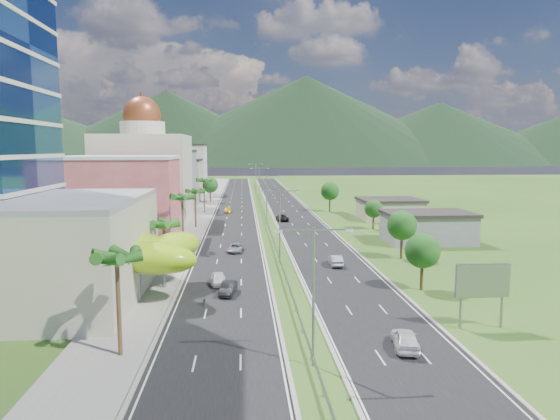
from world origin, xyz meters
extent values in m
plane|color=#2D5119|center=(0.00, 0.00, 0.00)|extent=(500.00, 500.00, 0.00)
cube|color=black|center=(-7.50, 90.00, 0.02)|extent=(11.00, 260.00, 0.04)
cube|color=black|center=(7.50, 90.00, 0.02)|extent=(11.00, 260.00, 0.04)
cube|color=gray|center=(-17.00, 90.00, 0.06)|extent=(7.00, 260.00, 0.12)
cube|color=gray|center=(0.00, 72.00, 0.62)|extent=(0.08, 216.00, 0.28)
cube|color=gray|center=(0.00, 174.00, 0.35)|extent=(0.10, 0.12, 0.70)
cylinder|color=gray|center=(0.00, -25.00, 5.50)|extent=(0.20, 0.20, 11.00)
cube|color=gray|center=(-1.44, -25.00, 10.80)|extent=(2.88, 0.12, 0.12)
cube|color=gray|center=(1.44, -25.00, 10.80)|extent=(2.88, 0.12, 0.12)
cube|color=silver|center=(-2.72, -25.00, 10.70)|extent=(0.60, 0.25, 0.18)
cube|color=silver|center=(2.72, -25.00, 10.70)|extent=(0.60, 0.25, 0.18)
cylinder|color=gray|center=(0.00, 10.00, 5.50)|extent=(0.20, 0.20, 11.00)
cube|color=gray|center=(-1.44, 10.00, 10.80)|extent=(2.88, 0.12, 0.12)
cube|color=gray|center=(1.44, 10.00, 10.80)|extent=(2.88, 0.12, 0.12)
cube|color=silver|center=(-2.72, 10.00, 10.70)|extent=(0.60, 0.25, 0.18)
cube|color=silver|center=(2.72, 10.00, 10.70)|extent=(0.60, 0.25, 0.18)
cylinder|color=gray|center=(0.00, 50.00, 5.50)|extent=(0.20, 0.20, 11.00)
cube|color=gray|center=(-1.44, 50.00, 10.80)|extent=(2.88, 0.12, 0.12)
cube|color=gray|center=(1.44, 50.00, 10.80)|extent=(2.88, 0.12, 0.12)
cube|color=silver|center=(-2.72, 50.00, 10.70)|extent=(0.60, 0.25, 0.18)
cube|color=silver|center=(2.72, 50.00, 10.70)|extent=(0.60, 0.25, 0.18)
cylinder|color=gray|center=(0.00, 95.00, 5.50)|extent=(0.20, 0.20, 11.00)
cube|color=gray|center=(-1.44, 95.00, 10.80)|extent=(2.88, 0.12, 0.12)
cube|color=gray|center=(1.44, 95.00, 10.80)|extent=(2.88, 0.12, 0.12)
cube|color=silver|center=(-2.72, 95.00, 10.70)|extent=(0.60, 0.25, 0.18)
cube|color=silver|center=(2.72, 95.00, 10.70)|extent=(0.60, 0.25, 0.18)
cylinder|color=gray|center=(0.00, 140.00, 5.50)|extent=(0.20, 0.20, 11.00)
cube|color=gray|center=(-1.44, 140.00, 10.80)|extent=(2.88, 0.12, 0.12)
cube|color=gray|center=(1.44, 140.00, 10.80)|extent=(2.88, 0.12, 0.12)
cube|color=silver|center=(-2.72, 140.00, 10.70)|extent=(0.60, 0.25, 0.18)
cube|color=silver|center=(2.72, 140.00, 10.70)|extent=(0.60, 0.25, 0.18)
cube|color=#BBB29A|center=(-32.00, -6.00, 5.50)|extent=(30.00, 24.00, 11.00)
cylinder|color=gray|center=(-24.00, -2.00, 2.00)|extent=(0.50, 0.50, 4.00)
cylinder|color=gray|center=(-17.00, -7.00, 2.00)|extent=(0.50, 0.50, 4.00)
cylinder|color=gray|center=(-21.00, -10.00, 2.00)|extent=(0.50, 0.50, 4.00)
cylinder|color=gray|center=(-15.00, -2.00, 2.00)|extent=(0.50, 0.50, 4.00)
cube|color=#B84B54|center=(-28.00, 32.00, 7.50)|extent=(20.00, 15.00, 15.00)
cube|color=beige|center=(-28.00, 55.00, 10.00)|extent=(20.00, 20.00, 20.00)
cylinder|color=beige|center=(-28.00, 55.00, 21.50)|extent=(10.00, 10.00, 3.00)
sphere|color=brown|center=(-28.00, 55.00, 24.50)|extent=(8.40, 8.40, 8.40)
cube|color=gray|center=(-27.00, 80.00, 8.00)|extent=(16.00, 15.00, 16.00)
cube|color=#BBB29A|center=(-27.00, 102.00, 6.50)|extent=(16.00, 15.00, 13.00)
cube|color=silver|center=(-27.00, 125.00, 9.00)|extent=(16.00, 15.00, 18.00)
cylinder|color=gray|center=(15.00, -18.00, 1.60)|extent=(0.24, 0.24, 3.20)
cylinder|color=gray|center=(19.00, -18.00, 1.60)|extent=(0.24, 0.24, 3.20)
cube|color=#D85919|center=(17.00, -18.00, 4.60)|extent=(5.20, 0.35, 3.20)
cube|color=gray|center=(28.00, 25.00, 2.50)|extent=(15.00, 10.00, 5.00)
cube|color=#BBB29A|center=(30.00, 55.00, 2.20)|extent=(14.00, 12.00, 4.40)
cylinder|color=#47301C|center=(-15.50, -22.00, 4.25)|extent=(0.36, 0.36, 8.50)
cylinder|color=#47301C|center=(-15.50, 2.00, 3.75)|extent=(0.36, 0.36, 7.50)
cylinder|color=#47301C|center=(-15.50, 22.00, 4.50)|extent=(0.36, 0.36, 9.00)
cylinder|color=#47301C|center=(-15.50, 45.00, 4.00)|extent=(0.36, 0.36, 8.00)
cylinder|color=#47301C|center=(-15.50, 70.00, 4.40)|extent=(0.36, 0.36, 8.80)
cylinder|color=#47301C|center=(-15.50, 95.00, 2.45)|extent=(0.40, 0.40, 4.90)
sphere|color=#225A1C|center=(-15.50, 95.00, 5.60)|extent=(4.90, 4.90, 4.90)
cylinder|color=#47301C|center=(16.00, -5.00, 2.10)|extent=(0.40, 0.40, 4.20)
sphere|color=#225A1C|center=(16.00, -5.00, 4.80)|extent=(4.20, 4.20, 4.20)
cylinder|color=#47301C|center=(19.00, 12.00, 2.27)|extent=(0.40, 0.40, 4.55)
sphere|color=#225A1C|center=(19.00, 12.00, 5.20)|extent=(4.55, 4.55, 4.55)
cylinder|color=#47301C|center=(22.00, 40.00, 1.92)|extent=(0.40, 0.40, 3.85)
sphere|color=#225A1C|center=(22.00, 40.00, 4.40)|extent=(3.85, 3.85, 3.85)
cylinder|color=#47301C|center=(18.00, 70.00, 2.45)|extent=(0.40, 0.40, 4.90)
sphere|color=#225A1C|center=(18.00, 70.00, 5.60)|extent=(4.90, 4.90, 4.90)
imported|color=white|center=(-8.47, -0.91, 0.78)|extent=(2.23, 4.53, 1.49)
imported|color=black|center=(-7.17, -5.24, 0.76)|extent=(2.21, 4.58, 1.45)
imported|color=#93949A|center=(-6.62, 18.88, 0.71)|extent=(2.86, 5.07, 1.34)
imported|color=gold|center=(-9.37, 69.86, 0.70)|extent=(2.03, 4.61, 1.32)
imported|color=silver|center=(8.28, -22.32, 0.89)|extent=(2.82, 5.23, 1.69)
imported|color=#919398|center=(7.99, 8.08, 0.82)|extent=(1.84, 4.81, 1.57)
imported|color=black|center=(3.85, 53.86, 0.81)|extent=(2.81, 5.65, 1.54)
imported|color=black|center=(-9.68, -9.02, 0.58)|extent=(0.53, 1.69, 1.08)
camera|label=1|loc=(-5.37, -62.02, 16.92)|focal=32.00mm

